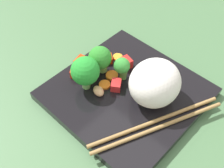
{
  "coord_description": "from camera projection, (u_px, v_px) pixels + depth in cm",
  "views": [
    {
      "loc": [
        25.53,
        20.67,
        42.09
      ],
      "look_at": [
        1.95,
        -1.96,
        3.76
      ],
      "focal_mm": 44.31,
      "sensor_mm": 36.0,
      "label": 1
    }
  ],
  "objects": [
    {
      "name": "ground_plane",
      "position": [
        126.0,
        100.0,
        0.54
      ],
      "size": [
        110.0,
        110.0,
        2.0
      ],
      "primitive_type": "cube",
      "color": "#466E46"
    },
    {
      "name": "square_plate",
      "position": [
        126.0,
        94.0,
        0.53
      ],
      "size": [
        25.87,
        25.87,
        1.76
      ],
      "primitive_type": "cube",
      "rotation": [
        0.0,
        0.0,
        0.01
      ],
      "color": "black",
      "rests_on": "ground_plane"
    },
    {
      "name": "rice_mound",
      "position": [
        155.0,
        83.0,
        0.48
      ],
      "size": [
        9.55,
        8.89,
        8.33
      ],
      "primitive_type": "ellipsoid",
      "rotation": [
        0.0,
        0.0,
        3.13
      ],
      "color": "white",
      "rests_on": "square_plate"
    },
    {
      "name": "broccoli_floret_0",
      "position": [
        122.0,
        67.0,
        0.52
      ],
      "size": [
        3.1,
        3.1,
        5.0
      ],
      "color": "#629540",
      "rests_on": "square_plate"
    },
    {
      "name": "broccoli_floret_1",
      "position": [
        101.0,
        58.0,
        0.52
      ],
      "size": [
        4.51,
        4.51,
        6.18
      ],
      "color": "#80B457",
      "rests_on": "square_plate"
    },
    {
      "name": "broccoli_floret_2",
      "position": [
        85.0,
        71.0,
        0.5
      ],
      "size": [
        5.32,
        5.32,
        6.98
      ],
      "color": "#72B459",
      "rests_on": "square_plate"
    },
    {
      "name": "carrot_slice_0",
      "position": [
        112.0,
        76.0,
        0.54
      ],
      "size": [
        3.35,
        3.35,
        0.6
      ],
      "primitive_type": "cylinder",
      "rotation": [
        0.0,
        0.0,
        4.1
      ],
      "color": "orange",
      "rests_on": "square_plate"
    },
    {
      "name": "carrot_slice_1",
      "position": [
        105.0,
        85.0,
        0.53
      ],
      "size": [
        2.25,
        2.25,
        0.48
      ],
      "primitive_type": "cylinder",
      "rotation": [
        0.0,
        0.0,
        4.74
      ],
      "color": "orange",
      "rests_on": "square_plate"
    },
    {
      "name": "carrot_slice_2",
      "position": [
        118.0,
        57.0,
        0.57
      ],
      "size": [
        2.25,
        2.25,
        0.44
      ],
      "primitive_type": "cylinder",
      "rotation": [
        0.0,
        0.0,
        0.1
      ],
      "color": "orange",
      "rests_on": "square_plate"
    },
    {
      "name": "pepper_chunk_0",
      "position": [
        83.0,
        64.0,
        0.55
      ],
      "size": [
        3.09,
        3.54,
        1.94
      ],
      "primitive_type": "cube",
      "rotation": [
        0.0,
        0.0,
        4.93
      ],
      "color": "red",
      "rests_on": "square_plate"
    },
    {
      "name": "pepper_chunk_1",
      "position": [
        126.0,
        63.0,
        0.55
      ],
      "size": [
        2.58,
        2.72,
        1.9
      ],
      "primitive_type": "cube",
      "rotation": [
        0.0,
        0.0,
        1.34
      ],
      "color": "red",
      "rests_on": "square_plate"
    },
    {
      "name": "pepper_chunk_2",
      "position": [
        108.0,
        59.0,
        0.57
      ],
      "size": [
        2.56,
        2.63,
        1.35
      ],
      "primitive_type": "cube",
      "rotation": [
        0.0,
        0.0,
        0.91
      ],
      "color": "red",
      "rests_on": "square_plate"
    },
    {
      "name": "pepper_chunk_3",
      "position": [
        77.0,
        72.0,
        0.54
      ],
      "size": [
        3.16,
        3.17,
        1.7
      ],
      "primitive_type": "cube",
      "rotation": [
        0.0,
        0.0,
        0.66
      ],
      "color": "red",
      "rests_on": "square_plate"
    },
    {
      "name": "pepper_chunk_4",
      "position": [
        116.0,
        85.0,
        0.52
      ],
      "size": [
        2.92,
        2.8,
        1.65
      ],
      "primitive_type": "cube",
      "rotation": [
        0.0,
        0.0,
        3.76
      ],
      "color": "red",
      "rests_on": "square_plate"
    },
    {
      "name": "chicken_piece_0",
      "position": [
        99.0,
        91.0,
        0.51
      ],
      "size": [
        2.22,
        2.79,
        1.54
      ],
      "primitive_type": "ellipsoid",
      "rotation": [
        0.0,
        0.0,
        1.37
      ],
      "color": "tan",
      "rests_on": "square_plate"
    },
    {
      "name": "chicken_piece_1",
      "position": [
        88.0,
        72.0,
        0.54
      ],
      "size": [
        4.43,
        4.63,
        2.25
      ],
      "primitive_type": "ellipsoid",
      "rotation": [
        0.0,
        0.0,
        1.02
      ],
      "color": "#B78A48",
      "rests_on": "square_plate"
    },
    {
      "name": "chopstick_pair",
      "position": [
        157.0,
        124.0,
        0.47
      ],
      "size": [
        23.58,
        11.56,
        0.67
      ],
      "rotation": [
        0.0,
        0.0,
        2.74
      ],
      "color": "olive",
      "rests_on": "square_plate"
    }
  ]
}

